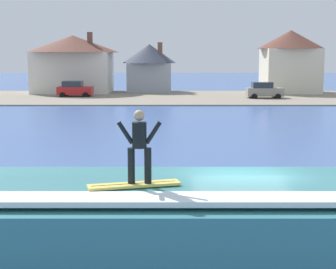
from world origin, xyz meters
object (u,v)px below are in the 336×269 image
object	(u,v)px
surfboard	(134,185)
house_with_chimney	(73,60)
car_near_shore	(75,89)
house_small_cottage	(150,65)
house_gabled_white	(290,59)
car_far_shore	(264,90)
surfer	(140,143)
wave_crest	(168,221)

from	to	relation	value
surfboard	house_with_chimney	bearing A→B (deg)	101.50
car_near_shore	house_small_cottage	bearing A→B (deg)	44.15
car_near_shore	house_gabled_white	distance (m)	26.85
house_gabled_white	car_far_shore	bearing A→B (deg)	-119.09
surfer	car_far_shore	xyz separation A→B (m)	(11.17, 45.98, -1.92)
surfer	car_far_shore	bearing A→B (deg)	76.34
surfboard	house_small_cottage	world-z (taller)	house_small_cottage
surfboard	house_with_chimney	size ratio (longest dim) A/B	0.18
surfboard	surfer	world-z (taller)	surfer
car_far_shore	house_with_chimney	size ratio (longest dim) A/B	0.34
surfboard	car_near_shore	distance (m)	49.28
house_with_chimney	house_gabled_white	distance (m)	27.24
house_small_cottage	wave_crest	bearing A→B (deg)	-87.55
car_near_shore	house_with_chimney	bearing A→B (deg)	101.00
car_far_shore	wave_crest	bearing A→B (deg)	-103.08
surfboard	car_near_shore	size ratio (longest dim) A/B	0.53
car_far_shore	house_small_cottage	world-z (taller)	house_small_cottage
surfboard	house_small_cottage	xyz separation A→B (m)	(-1.63, 56.28, 1.54)
surfer	house_small_cottage	bearing A→B (deg)	91.79
car_near_shore	house_gabled_white	xyz separation A→B (m)	(25.90, 6.23, 3.35)
surfboard	house_small_cottage	size ratio (longest dim) A/B	0.31
car_far_shore	house_small_cottage	xyz separation A→B (m)	(-12.93, 10.27, 2.52)
car_near_shore	car_far_shore	size ratio (longest dim) A/B	1.00
house_with_chimney	house_small_cottage	distance (m)	9.67
surfer	car_far_shore	distance (m)	47.35
surfboard	car_near_shore	xyz separation A→B (m)	(-9.88, 48.27, -0.98)
car_far_shore	house_gabled_white	bearing A→B (deg)	60.91
surfer	car_near_shore	bearing A→B (deg)	101.72
house_with_chimney	house_gabled_white	bearing A→B (deg)	-1.24
car_near_shore	house_small_cottage	size ratio (longest dim) A/B	0.58
wave_crest	car_far_shore	xyz separation A→B (m)	(10.55, 45.39, 0.05)
surfer	house_small_cottage	xyz separation A→B (m)	(-1.76, 56.25, 0.60)
wave_crest	surfer	bearing A→B (deg)	-136.60
car_near_shore	house_with_chimney	world-z (taller)	house_with_chimney
surfer	car_far_shore	world-z (taller)	surfer
car_near_shore	house_gabled_white	size ratio (longest dim) A/B	0.48
house_gabled_white	house_small_cottage	xyz separation A→B (m)	(-17.65, 1.78, -0.83)
house_gabled_white	wave_crest	bearing A→B (deg)	-105.82
surfboard	house_gabled_white	size ratio (longest dim) A/B	0.25
surfboard	car_far_shore	distance (m)	47.38
car_far_shore	house_small_cottage	size ratio (longest dim) A/B	0.58
car_near_shore	car_far_shore	xyz separation A→B (m)	(21.18, -2.26, -0.00)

